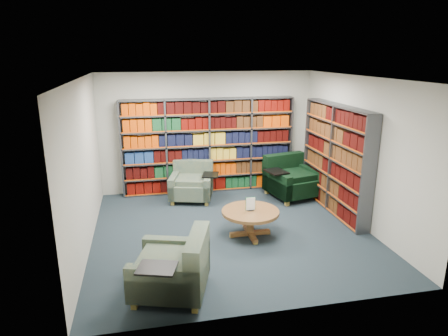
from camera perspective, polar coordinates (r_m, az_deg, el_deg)
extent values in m
cube|color=black|center=(7.57, 0.94, -8.94)|extent=(5.00, 5.00, 0.01)
cube|color=white|center=(6.87, 1.05, 12.81)|extent=(5.00, 5.00, 0.01)
cube|color=#B2B0A4|center=(9.49, -2.37, 5.15)|extent=(5.00, 0.01, 2.80)
cube|color=#B2B0A4|center=(4.80, 7.65, -6.04)|extent=(5.00, 0.01, 2.80)
cube|color=#B2B0A4|center=(7.00, -19.44, 0.26)|extent=(0.01, 5.00, 2.80)
cube|color=#B2B0A4|center=(8.02, 18.75, 2.26)|extent=(0.01, 5.00, 2.80)
cube|color=#47494F|center=(9.40, -2.18, 3.17)|extent=(4.00, 0.28, 2.20)
cube|color=silver|center=(9.52, -2.31, 3.34)|extent=(4.00, 0.02, 2.20)
cube|color=#D84C0A|center=(9.27, -2.04, 3.00)|extent=(4.00, 0.01, 2.20)
cube|color=#550702|center=(9.64, -2.12, -2.18)|extent=(3.88, 0.21, 0.29)
cube|color=black|center=(9.53, -2.14, -0.08)|extent=(3.88, 0.21, 0.29)
cube|color=navy|center=(9.44, -2.17, 2.05)|extent=(3.88, 0.21, 0.29)
cube|color=#D53B00|center=(9.36, -2.19, 4.23)|extent=(3.88, 0.21, 0.29)
cube|color=#D53B00|center=(9.29, -2.21, 6.45)|extent=(3.88, 0.21, 0.29)
cube|color=#D53B00|center=(9.24, -2.24, 8.69)|extent=(3.88, 0.21, 0.29)
cube|color=#47494F|center=(8.51, 15.61, 1.22)|extent=(0.28, 2.50, 2.20)
cube|color=silver|center=(8.57, 16.38, 1.26)|extent=(0.02, 2.50, 2.20)
cube|color=#D84C0A|center=(8.46, 14.82, 1.18)|extent=(0.02, 2.50, 2.20)
cube|color=black|center=(8.79, 15.16, -4.60)|extent=(0.21, 2.38, 0.29)
cube|color=black|center=(8.67, 15.33, -2.33)|extent=(0.21, 2.38, 0.29)
cube|color=#40220D|center=(8.56, 15.51, 0.00)|extent=(0.21, 2.38, 0.29)
cube|color=black|center=(8.47, 15.70, 2.38)|extent=(0.21, 2.38, 0.29)
cube|color=#40220D|center=(8.40, 15.89, 4.81)|extent=(0.21, 2.38, 0.29)
cube|color=#40220D|center=(8.34, 16.08, 7.28)|extent=(0.21, 2.38, 0.29)
cube|color=#0E2D3B|center=(9.04, -4.65, -2.91)|extent=(1.12, 1.12, 0.32)
cube|color=#0E2D3B|center=(9.31, -4.39, -1.03)|extent=(0.93, 0.43, 0.73)
cube|color=#0E2D3B|center=(9.08, -7.07, -2.37)|extent=(0.37, 0.92, 0.49)
cube|color=#0E2D3B|center=(8.97, -2.23, -2.48)|extent=(0.37, 0.92, 0.49)
cube|color=black|center=(8.84, -1.95, -0.97)|extent=(0.45, 0.52, 0.03)
cube|color=olive|center=(8.83, -7.36, -4.95)|extent=(0.09, 0.09, 0.10)
cube|color=olive|center=(8.72, -2.51, -5.08)|extent=(0.09, 0.09, 0.10)
cube|color=olive|center=(9.52, -6.55, -3.34)|extent=(0.09, 0.09, 0.10)
cube|color=olive|center=(9.42, -2.06, -3.44)|extent=(0.09, 0.09, 0.10)
cube|color=black|center=(9.30, 9.78, -2.33)|extent=(1.23, 1.23, 0.37)
cube|color=black|center=(9.55, 8.49, -0.36)|extent=(1.05, 0.45, 0.82)
cube|color=black|center=(9.04, 7.54, -2.17)|extent=(0.39, 1.04, 0.55)
cube|color=black|center=(9.52, 11.96, -1.45)|extent=(0.39, 1.04, 0.55)
cube|color=black|center=(8.88, 7.49, -0.50)|extent=(0.49, 0.58, 0.03)
cube|color=olive|center=(8.83, 8.98, -4.97)|extent=(0.10, 0.10, 0.11)
cube|color=olive|center=(9.30, 13.33, -4.11)|extent=(0.10, 0.10, 0.11)
cube|color=olive|center=(9.49, 6.16, -3.34)|extent=(0.10, 0.10, 0.11)
cube|color=olive|center=(9.93, 10.35, -2.62)|extent=(0.10, 0.10, 0.11)
cube|color=#0E2D3B|center=(5.70, -7.64, -14.85)|extent=(1.21, 1.21, 0.34)
cube|color=#0E2D3B|center=(5.53, -3.81, -13.22)|extent=(0.49, 0.99, 0.78)
cube|color=#0E2D3B|center=(6.01, -6.80, -12.17)|extent=(0.97, 0.43, 0.52)
cube|color=#0E2D3B|center=(5.32, -8.68, -16.29)|extent=(0.97, 0.43, 0.52)
cube|color=black|center=(5.14, -9.56, -13.91)|extent=(0.56, 0.49, 0.03)
cube|color=olive|center=(6.24, -10.42, -14.47)|extent=(0.09, 0.09, 0.11)
cube|color=olive|center=(5.60, -12.69, -18.52)|extent=(0.09, 0.09, 0.11)
cube|color=olive|center=(6.09, -2.92, -15.04)|extent=(0.09, 0.09, 0.11)
cube|color=olive|center=(5.43, -4.18, -19.35)|extent=(0.09, 0.09, 0.11)
cylinder|color=brown|center=(7.21, 3.79, -6.29)|extent=(1.03, 1.03, 0.06)
cylinder|color=brown|center=(7.30, 3.76, -7.96)|extent=(0.14, 0.14, 0.41)
cube|color=brown|center=(7.37, 3.73, -9.26)|extent=(0.75, 0.09, 0.07)
cube|color=brown|center=(7.37, 3.73, -9.26)|extent=(0.09, 0.75, 0.07)
cube|color=black|center=(7.19, 3.80, -6.03)|extent=(0.11, 0.06, 0.01)
cube|color=white|center=(7.15, 3.82, -5.14)|extent=(0.16, 0.01, 0.23)
cube|color=#145926|center=(7.16, 3.80, -5.11)|extent=(0.18, 0.00, 0.25)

